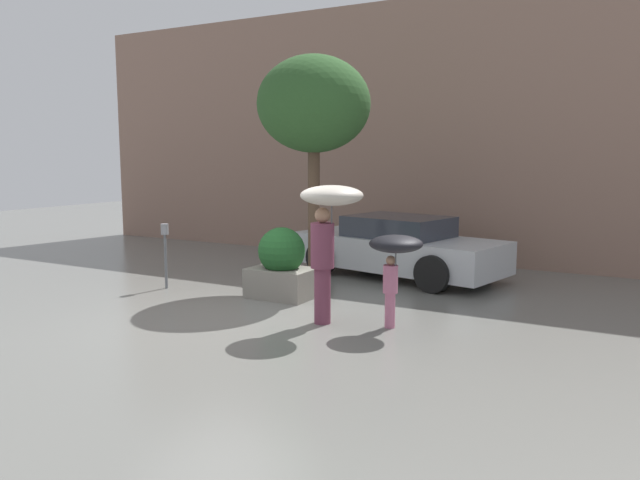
{
  "coord_description": "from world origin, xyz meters",
  "views": [
    {
      "loc": [
        5.73,
        -7.46,
        2.47
      ],
      "look_at": [
        0.67,
        1.6,
        1.05
      ],
      "focal_mm": 35.0,
      "sensor_mm": 36.0,
      "label": 1
    }
  ],
  "objects_px": {
    "planter_box": "(282,265)",
    "person_child": "(395,252)",
    "person_adult": "(328,220)",
    "parked_car_near": "(398,248)",
    "parking_meter": "(165,242)",
    "street_tree": "(314,106)"
  },
  "relations": [
    {
      "from": "parked_car_near",
      "to": "parking_meter",
      "type": "distance_m",
      "value": 4.61
    },
    {
      "from": "person_child",
      "to": "planter_box",
      "type": "bearing_deg",
      "value": -178.55
    },
    {
      "from": "planter_box",
      "to": "parking_meter",
      "type": "bearing_deg",
      "value": -169.6
    },
    {
      "from": "person_adult",
      "to": "parked_car_near",
      "type": "xyz_separation_m",
      "value": [
        -0.48,
        3.89,
        -0.95
      ]
    },
    {
      "from": "parking_meter",
      "to": "street_tree",
      "type": "bearing_deg",
      "value": 33.36
    },
    {
      "from": "person_adult",
      "to": "person_child",
      "type": "height_order",
      "value": "person_adult"
    },
    {
      "from": "parking_meter",
      "to": "person_adult",
      "type": "bearing_deg",
      "value": -10.66
    },
    {
      "from": "person_child",
      "to": "parked_car_near",
      "type": "height_order",
      "value": "person_child"
    },
    {
      "from": "person_child",
      "to": "street_tree",
      "type": "distance_m",
      "value": 3.88
    },
    {
      "from": "planter_box",
      "to": "parked_car_near",
      "type": "height_order",
      "value": "parked_car_near"
    },
    {
      "from": "street_tree",
      "to": "person_child",
      "type": "bearing_deg",
      "value": -39.06
    },
    {
      "from": "person_child",
      "to": "parking_meter",
      "type": "xyz_separation_m",
      "value": [
        -4.76,
        0.47,
        -0.23
      ]
    },
    {
      "from": "person_child",
      "to": "parking_meter",
      "type": "relative_size",
      "value": 1.12
    },
    {
      "from": "person_adult",
      "to": "parking_meter",
      "type": "bearing_deg",
      "value": 172.63
    },
    {
      "from": "planter_box",
      "to": "street_tree",
      "type": "bearing_deg",
      "value": 89.05
    },
    {
      "from": "planter_box",
      "to": "person_child",
      "type": "height_order",
      "value": "person_child"
    },
    {
      "from": "parked_car_near",
      "to": "street_tree",
      "type": "height_order",
      "value": "street_tree"
    },
    {
      "from": "planter_box",
      "to": "street_tree",
      "type": "relative_size",
      "value": 0.29
    },
    {
      "from": "parked_car_near",
      "to": "street_tree",
      "type": "distance_m",
      "value": 3.38
    },
    {
      "from": "person_child",
      "to": "parked_car_near",
      "type": "xyz_separation_m",
      "value": [
        -1.42,
        3.64,
        -0.51
      ]
    },
    {
      "from": "person_adult",
      "to": "parked_car_near",
      "type": "relative_size",
      "value": 0.45
    },
    {
      "from": "planter_box",
      "to": "street_tree",
      "type": "xyz_separation_m",
      "value": [
        0.02,
        1.1,
        2.79
      ]
    }
  ]
}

